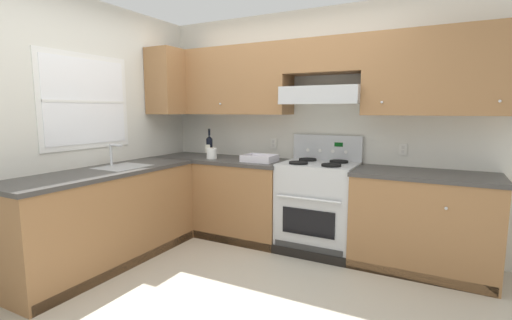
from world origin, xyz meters
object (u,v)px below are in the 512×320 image
object	(u,v)px
wine_bottle	(209,146)
paper_towel_roll	(212,153)
bowl	(260,159)
stove	(318,206)

from	to	relation	value
wine_bottle	paper_towel_roll	bearing A→B (deg)	-44.84
bowl	stove	bearing A→B (deg)	5.34
stove	paper_towel_roll	size ratio (longest dim) A/B	9.62
stove	wine_bottle	xyz separation A→B (m)	(-1.35, -0.01, 0.57)
stove	bowl	xyz separation A→B (m)	(-0.65, -0.06, 0.46)
stove	wine_bottle	distance (m)	1.47
stove	paper_towel_roll	distance (m)	1.35
stove	paper_towel_roll	world-z (taller)	stove
bowl	paper_towel_roll	bearing A→B (deg)	-175.95
stove	bowl	distance (m)	0.80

